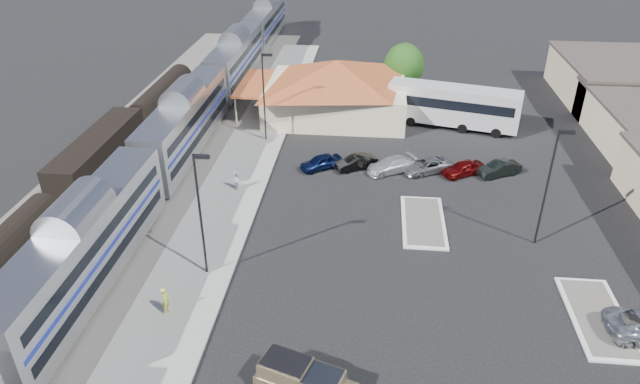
# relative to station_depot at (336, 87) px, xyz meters

# --- Properties ---
(ground) EXTENTS (280.00, 280.00, 0.00)m
(ground) POSITION_rel_station_depot_xyz_m (4.56, -24.00, -3.13)
(ground) COLOR black
(ground) RESTS_ON ground
(railbed) EXTENTS (16.00, 100.00, 0.12)m
(railbed) POSITION_rel_station_depot_xyz_m (-16.44, -16.00, -3.07)
(railbed) COLOR #4C4944
(railbed) RESTS_ON ground
(platform) EXTENTS (5.50, 92.00, 0.18)m
(platform) POSITION_rel_station_depot_xyz_m (-7.44, -18.00, -3.04)
(platform) COLOR gray
(platform) RESTS_ON ground
(passenger_train) EXTENTS (3.00, 104.00, 5.55)m
(passenger_train) POSITION_rel_station_depot_xyz_m (-13.44, -11.26, -0.26)
(passenger_train) COLOR silver
(passenger_train) RESTS_ON ground
(freight_cars) EXTENTS (2.80, 46.00, 4.00)m
(freight_cars) POSITION_rel_station_depot_xyz_m (-19.44, -17.29, -1.21)
(freight_cars) COLOR black
(freight_cars) RESTS_ON ground
(station_depot) EXTENTS (18.35, 12.24, 6.20)m
(station_depot) POSITION_rel_station_depot_xyz_m (0.00, 0.00, 0.00)
(station_depot) COLOR #BDB38A
(station_depot) RESTS_ON ground
(traffic_island_south) EXTENTS (3.30, 7.50, 0.21)m
(traffic_island_south) POSITION_rel_station_depot_xyz_m (8.56, -22.00, -3.03)
(traffic_island_south) COLOR silver
(traffic_island_south) RESTS_ON ground
(traffic_island_north) EXTENTS (3.30, 7.50, 0.21)m
(traffic_island_north) POSITION_rel_station_depot_xyz_m (18.56, -32.00, -3.03)
(traffic_island_north) COLOR silver
(traffic_island_north) RESTS_ON ground
(lamp_plat_s) EXTENTS (1.08, 0.25, 9.00)m
(lamp_plat_s) POSITION_rel_station_depot_xyz_m (-6.34, -30.00, 2.21)
(lamp_plat_s) COLOR black
(lamp_plat_s) RESTS_ON ground
(lamp_plat_n) EXTENTS (1.08, 0.25, 9.00)m
(lamp_plat_n) POSITION_rel_station_depot_xyz_m (-6.34, -8.00, 2.21)
(lamp_plat_n) COLOR black
(lamp_plat_n) RESTS_ON ground
(lamp_lot) EXTENTS (1.08, 0.25, 9.00)m
(lamp_lot) POSITION_rel_station_depot_xyz_m (16.66, -24.00, 2.21)
(lamp_lot) COLOR black
(lamp_lot) RESTS_ON ground
(tree_depot) EXTENTS (4.71, 4.71, 6.63)m
(tree_depot) POSITION_rel_station_depot_xyz_m (7.56, 6.00, 0.89)
(tree_depot) COLOR #382314
(tree_depot) RESTS_ON ground
(pickup_truck) EXTENTS (5.55, 3.46, 1.80)m
(pickup_truck) POSITION_rel_station_depot_xyz_m (1.48, -39.46, -2.28)
(pickup_truck) COLOR #917B59
(pickup_truck) RESTS_ON ground
(coach_bus) EXTENTS (13.91, 6.26, 4.37)m
(coach_bus) POSITION_rel_station_depot_xyz_m (12.60, -2.32, -0.62)
(coach_bus) COLOR white
(coach_bus) RESTS_ON ground
(person_a) EXTENTS (0.46, 0.68, 1.83)m
(person_a) POSITION_rel_station_depot_xyz_m (-7.76, -34.25, -2.04)
(person_a) COLOR #BAC73E
(person_a) RESTS_ON platform
(person_b) EXTENTS (0.78, 0.91, 1.62)m
(person_b) POSITION_rel_station_depot_xyz_m (-7.12, -18.43, -2.14)
(person_b) COLOR silver
(person_b) RESTS_ON platform
(parked_car_a) EXTENTS (4.16, 3.48, 1.34)m
(parked_car_a) POSITION_rel_station_depot_xyz_m (-0.30, -13.60, -2.46)
(parked_car_a) COLOR #0C173F
(parked_car_a) RESTS_ON ground
(parked_car_b) EXTENTS (4.10, 3.14, 1.30)m
(parked_car_b) POSITION_rel_station_depot_xyz_m (2.90, -13.30, -2.48)
(parked_car_b) COLOR black
(parked_car_b) RESTS_ON ground
(parked_car_c) EXTENTS (4.95, 3.91, 1.34)m
(parked_car_c) POSITION_rel_station_depot_xyz_m (6.10, -13.60, -2.46)
(parked_car_c) COLOR silver
(parked_car_c) RESTS_ON ground
(parked_car_d) EXTENTS (5.04, 3.99, 1.27)m
(parked_car_d) POSITION_rel_station_depot_xyz_m (9.30, -13.30, -2.49)
(parked_car_d) COLOR gray
(parked_car_d) RESTS_ON ground
(parked_car_e) EXTENTS (4.21, 3.39, 1.35)m
(parked_car_e) POSITION_rel_station_depot_xyz_m (12.50, -13.60, -2.46)
(parked_car_e) COLOR #680B0B
(parked_car_e) RESTS_ON ground
(parked_car_f) EXTENTS (4.23, 3.11, 1.33)m
(parked_car_f) POSITION_rel_station_depot_xyz_m (15.70, -13.30, -2.47)
(parked_car_f) COLOR black
(parked_car_f) RESTS_ON ground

